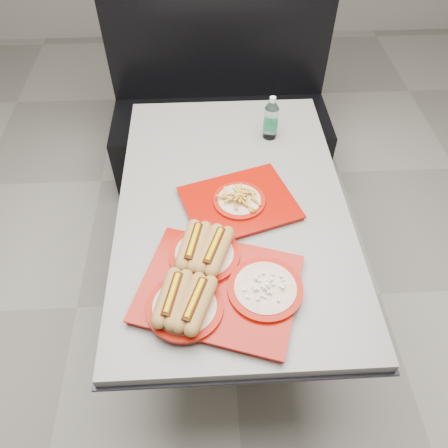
{
  "coord_description": "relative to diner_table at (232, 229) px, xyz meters",
  "views": [
    {
      "loc": [
        -0.1,
        -1.2,
        2.0
      ],
      "look_at": [
        -0.04,
        -0.19,
        0.83
      ],
      "focal_mm": 35.0,
      "sensor_mm": 36.0,
      "label": 1
    }
  ],
  "objects": [
    {
      "name": "diner_table",
      "position": [
        0.0,
        0.0,
        0.0
      ],
      "size": [
        0.92,
        1.42,
        0.75
      ],
      "color": "black",
      "rests_on": "ground"
    },
    {
      "name": "tray_far",
      "position": [
        0.02,
        -0.02,
        0.19
      ],
      "size": [
        0.5,
        0.44,
        0.08
      ],
      "rotation": [
        0.0,
        0.0,
        0.31
      ],
      "color": "#990D04",
      "rests_on": "diner_table"
    },
    {
      "name": "tray_near",
      "position": [
        -0.09,
        -0.4,
        0.21
      ],
      "size": [
        0.61,
        0.54,
        0.11
      ],
      "rotation": [
        0.0,
        0.0,
        -0.32
      ],
      "color": "#990D04",
      "rests_on": "diner_table"
    },
    {
      "name": "water_bottle",
      "position": [
        0.2,
        0.41,
        0.25
      ],
      "size": [
        0.07,
        0.07,
        0.21
      ],
      "rotation": [
        0.0,
        0.0,
        0.4
      ],
      "color": "silver",
      "rests_on": "diner_table"
    },
    {
      "name": "booth_bench",
      "position": [
        0.0,
        1.09,
        -0.18
      ],
      "size": [
        1.3,
        0.57,
        1.35
      ],
      "color": "black",
      "rests_on": "ground"
    },
    {
      "name": "ground",
      "position": [
        0.0,
        0.0,
        -0.58
      ],
      "size": [
        6.0,
        6.0,
        0.0
      ],
      "primitive_type": "plane",
      "color": "gray",
      "rests_on": "ground"
    }
  ]
}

